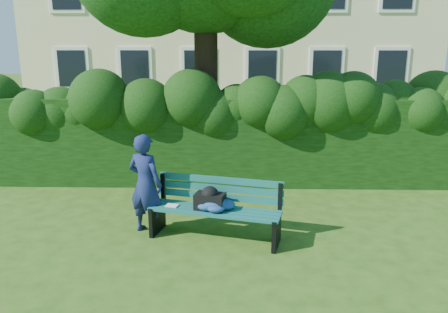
{
  "coord_description": "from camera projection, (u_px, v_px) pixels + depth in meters",
  "views": [
    {
      "loc": [
        0.18,
        -6.74,
        2.8
      ],
      "look_at": [
        0.0,
        0.6,
        0.95
      ],
      "focal_mm": 35.0,
      "sensor_mm": 36.0,
      "label": 1
    }
  ],
  "objects": [
    {
      "name": "ground",
      "position": [
        223.0,
        221.0,
        7.22
      ],
      "size": [
        80.0,
        80.0,
        0.0
      ],
      "primitive_type": "plane",
      "color": "#2A4F14",
      "rests_on": "ground"
    },
    {
      "name": "hedge",
      "position": [
        226.0,
        140.0,
        9.13
      ],
      "size": [
        10.0,
        1.0,
        1.8
      ],
      "color": "black",
      "rests_on": "ground"
    },
    {
      "name": "man_reading",
      "position": [
        145.0,
        184.0,
        6.63
      ],
      "size": [
        0.67,
        0.57,
        1.55
      ],
      "primitive_type": "imported",
      "rotation": [
        0.0,
        0.0,
        2.72
      ],
      "color": "navy",
      "rests_on": "ground"
    },
    {
      "name": "park_bench",
      "position": [
        214.0,
        206.0,
        6.47
      ],
      "size": [
        2.03,
        1.02,
        0.89
      ],
      "rotation": [
        0.0,
        0.0,
        -0.25
      ],
      "color": "#115756",
      "rests_on": "ground"
    }
  ]
}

